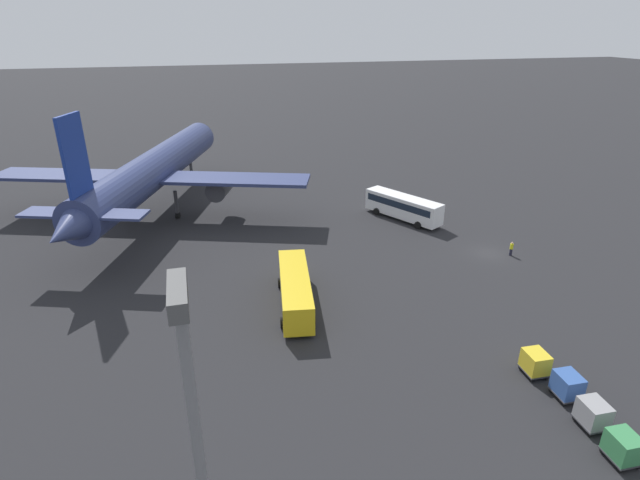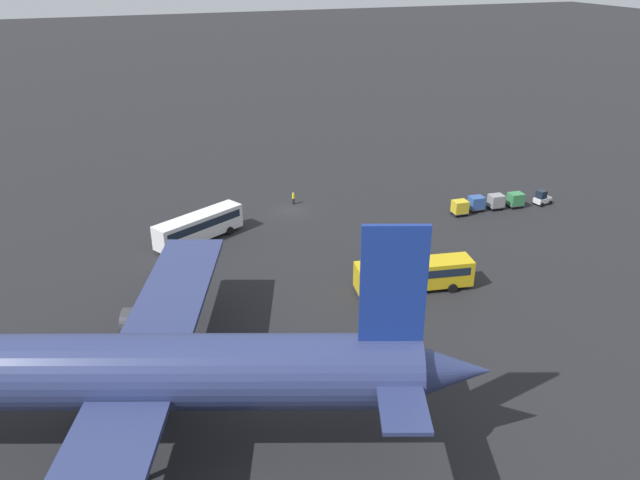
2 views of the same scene
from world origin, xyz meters
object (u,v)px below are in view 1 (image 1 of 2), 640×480
(shuttle_bus_far, at_px, (295,288))
(cargo_cart_grey, at_px, (593,413))
(worker_person, at_px, (511,249))
(cargo_cart_green, at_px, (623,447))
(shuttle_bus_near, at_px, (403,206))
(airplane, at_px, (154,170))
(cargo_cart_blue, at_px, (567,385))
(cargo_cart_yellow, at_px, (535,362))

(shuttle_bus_far, bearing_deg, cargo_cart_grey, -133.53)
(worker_person, bearing_deg, cargo_cart_green, 157.76)
(cargo_cart_green, distance_m, cargo_cart_grey, 2.94)
(shuttle_bus_near, xyz_separation_m, cargo_cart_green, (-42.86, 4.01, -0.82))
(airplane, bearing_deg, worker_person, -102.34)
(worker_person, relative_size, cargo_cart_blue, 0.84)
(airplane, xyz_separation_m, cargo_cart_grey, (-51.12, -29.60, -5.33))
(shuttle_bus_far, relative_size, cargo_cart_green, 6.04)
(shuttle_bus_near, distance_m, shuttle_bus_far, 27.27)
(cargo_cart_grey, bearing_deg, worker_person, -23.84)
(shuttle_bus_near, bearing_deg, shuttle_bus_far, 105.62)
(airplane, xyz_separation_m, shuttle_bus_far, (-30.00, -13.53, -4.61))
(airplane, height_order, cargo_cart_yellow, airplane)
(worker_person, xyz_separation_m, cargo_cart_grey, (-25.49, 11.26, 0.32))
(shuttle_bus_near, xyz_separation_m, cargo_cart_grey, (-39.95, 3.66, -0.82))
(airplane, relative_size, cargo_cart_blue, 23.93)
(shuttle_bus_near, bearing_deg, airplane, 43.39)
(cargo_cart_grey, bearing_deg, cargo_cart_blue, -6.84)
(shuttle_bus_far, xyz_separation_m, cargo_cart_yellow, (-15.29, -15.85, -0.71))
(airplane, bearing_deg, cargo_cart_blue, -128.39)
(cargo_cart_blue, xyz_separation_m, cargo_cart_yellow, (2.92, 0.57, 0.00))
(shuttle_bus_near, relative_size, worker_person, 6.68)
(airplane, distance_m, cargo_cart_grey, 59.31)
(cargo_cart_green, relative_size, cargo_cart_yellow, 1.00)
(airplane, bearing_deg, cargo_cart_yellow, -127.28)
(shuttle_bus_far, xyz_separation_m, cargo_cart_grey, (-21.12, -16.07, -0.71))
(cargo_cart_blue, bearing_deg, airplane, 31.85)
(cargo_cart_grey, relative_size, cargo_cart_blue, 1.00)
(cargo_cart_green, bearing_deg, shuttle_bus_far, 33.18)
(shuttle_bus_far, height_order, cargo_cart_blue, shuttle_bus_far)
(airplane, relative_size, worker_person, 28.59)
(cargo_cart_green, bearing_deg, cargo_cart_yellow, -0.85)
(shuttle_bus_far, bearing_deg, worker_person, -71.70)
(cargo_cart_green, xyz_separation_m, cargo_cart_grey, (2.92, -0.35, 0.00))
(shuttle_bus_far, relative_size, worker_person, 7.21)
(cargo_cart_green, height_order, cargo_cart_yellow, same)
(cargo_cart_yellow, bearing_deg, shuttle_bus_far, 46.03)
(worker_person, relative_size, cargo_cart_yellow, 0.84)
(cargo_cart_grey, xyz_separation_m, cargo_cart_yellow, (5.83, 0.22, 0.00))
(cargo_cart_grey, distance_m, cargo_cart_blue, 2.94)
(shuttle_bus_near, height_order, cargo_cart_yellow, shuttle_bus_near)
(airplane, height_order, cargo_cart_grey, airplane)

